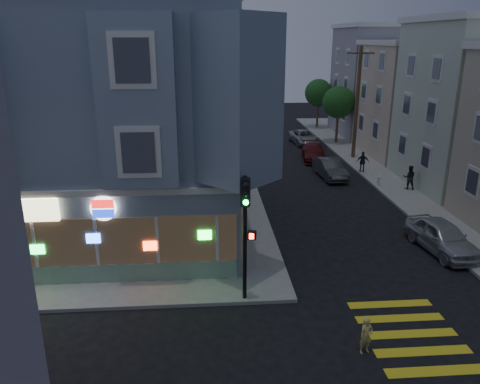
{
  "coord_description": "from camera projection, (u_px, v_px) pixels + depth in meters",
  "views": [
    {
      "loc": [
        -0.39,
        -13.5,
        9.68
      ],
      "look_at": [
        1.18,
        7.16,
        2.84
      ],
      "focal_mm": 35.0,
      "sensor_mm": 36.0,
      "label": 1
    }
  ],
  "objects": [
    {
      "name": "corner_building",
      "position": [
        95.0,
        117.0,
        23.99
      ],
      "size": [
        14.6,
        14.6,
        11.4
      ],
      "color": "gray",
      "rests_on": "sidewalk_nw"
    },
    {
      "name": "sidewalk_nw",
      "position": [
        38.0,
        167.0,
        36.63
      ],
      "size": [
        33.0,
        42.0,
        0.15
      ],
      "primitive_type": "cube",
      "color": "gray",
      "rests_on": "ground"
    },
    {
      "name": "traffic_signal",
      "position": [
        246.0,
        219.0,
        16.89
      ],
      "size": [
        0.61,
        0.55,
        4.89
      ],
      "rotation": [
        0.0,
        0.0,
        -0.25
      ],
      "color": "black",
      "rests_on": "sidewalk_nw"
    },
    {
      "name": "parked_car_b",
      "position": [
        330.0,
        169.0,
        33.85
      ],
      "size": [
        1.75,
        4.31,
        1.39
      ],
      "primitive_type": "imported",
      "rotation": [
        0.0,
        0.0,
        0.07
      ],
      "color": "#3C3E41",
      "rests_on": "ground"
    },
    {
      "name": "street_tree_far",
      "position": [
        319.0,
        93.0,
        51.47
      ],
      "size": [
        3.0,
        3.0,
        5.3
      ],
      "color": "#4C3826",
      "rests_on": "sidewalk_ne"
    },
    {
      "name": "running_child",
      "position": [
        366.0,
        335.0,
        14.95
      ],
      "size": [
        0.52,
        0.42,
        1.26
      ],
      "primitive_type": "imported",
      "rotation": [
        0.0,
        0.0,
        0.29
      ],
      "color": "#D1C96B",
      "rests_on": "ground"
    },
    {
      "name": "ground",
      "position": [
        221.0,
        338.0,
        15.84
      ],
      "size": [
        120.0,
        120.0,
        0.0
      ],
      "primitive_type": "plane",
      "color": "black",
      "rests_on": "ground"
    },
    {
      "name": "row_house_c",
      "position": [
        440.0,
        101.0,
        39.46
      ],
      "size": [
        12.0,
        8.6,
        9.0
      ],
      "primitive_type": "cube",
      "color": "#C2AC96",
      "rests_on": "sidewalk_ne"
    },
    {
      "name": "parked_car_c",
      "position": [
        314.0,
        152.0,
        38.79
      ],
      "size": [
        2.42,
        4.69,
        1.3
      ],
      "primitive_type": "imported",
      "rotation": [
        0.0,
        0.0,
        -0.14
      ],
      "color": "#591416",
      "rests_on": "ground"
    },
    {
      "name": "pedestrian_b",
      "position": [
        363.0,
        162.0,
        34.85
      ],
      "size": [
        0.95,
        0.56,
        1.53
      ],
      "primitive_type": "imported",
      "rotation": [
        0.0,
        0.0,
        2.91
      ],
      "color": "#232028",
      "rests_on": "sidewalk_ne"
    },
    {
      "name": "pedestrian_a",
      "position": [
        409.0,
        177.0,
        30.83
      ],
      "size": [
        0.9,
        0.78,
        1.59
      ],
      "primitive_type": "imported",
      "rotation": [
        0.0,
        0.0,
        2.88
      ],
      "color": "black",
      "rests_on": "sidewalk_ne"
    },
    {
      "name": "parked_car_d",
      "position": [
        304.0,
        137.0,
        44.8
      ],
      "size": [
        2.61,
        4.84,
        1.29
      ],
      "primitive_type": "imported",
      "rotation": [
        0.0,
        0.0,
        0.1
      ],
      "color": "#9A9EA4",
      "rests_on": "ground"
    },
    {
      "name": "street_tree_near",
      "position": [
        338.0,
        102.0,
        43.9
      ],
      "size": [
        3.0,
        3.0,
        5.3
      ],
      "color": "#4C3826",
      "rests_on": "sidewalk_ne"
    },
    {
      "name": "fire_hydrant",
      "position": [
        379.0,
        180.0,
        31.67
      ],
      "size": [
        0.4,
        0.23,
        0.69
      ],
      "color": "white",
      "rests_on": "sidewalk_ne"
    },
    {
      "name": "parked_car_a",
      "position": [
        442.0,
        237.0,
        22.11
      ],
      "size": [
        2.29,
        4.57,
        1.5
      ],
      "primitive_type": "imported",
      "rotation": [
        0.0,
        0.0,
        0.12
      ],
      "color": "#B0B3B8",
      "rests_on": "ground"
    },
    {
      "name": "utility_pole",
      "position": [
        357.0,
        101.0,
        37.93
      ],
      "size": [
        2.2,
        0.3,
        9.0
      ],
      "color": "#4C3826",
      "rests_on": "sidewalk_ne"
    },
    {
      "name": "row_house_d",
      "position": [
        399.0,
        82.0,
        47.75
      ],
      "size": [
        12.0,
        8.6,
        10.5
      ],
      "primitive_type": "cube",
      "color": "gray",
      "rests_on": "sidewalk_ne"
    }
  ]
}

